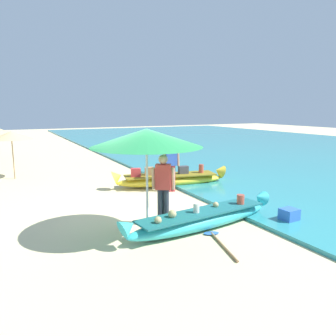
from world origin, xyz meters
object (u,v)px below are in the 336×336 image
object	(u,v)px
person_vendor_hatted	(171,161)
person_tourist_customer	(163,186)
boat_yellow_midground	(170,179)
paddle	(218,241)
cooler_box	(289,216)
patio_umbrella_large	(147,138)
boat_cyan_foreground	(203,219)

from	to	relation	value
person_vendor_hatted	person_tourist_customer	size ratio (longest dim) A/B	1.04
boat_yellow_midground	paddle	size ratio (longest dim) A/B	2.79
person_tourist_customer	cooler_box	size ratio (longest dim) A/B	4.28
patio_umbrella_large	cooler_box	distance (m)	4.02
boat_cyan_foreground	person_tourist_customer	xyz separation A→B (m)	(-0.71, 0.67, 0.73)
paddle	boat_cyan_foreground	bearing A→B (deg)	80.20
boat_cyan_foreground	person_tourist_customer	bearing A→B (deg)	136.81
person_vendor_hatted	boat_yellow_midground	bearing A→B (deg)	65.56
boat_cyan_foreground	person_vendor_hatted	size ratio (longest dim) A/B	2.41
boat_yellow_midground	paddle	xyz separation A→B (m)	(-1.43, -4.98, -0.23)
person_tourist_customer	paddle	distance (m)	1.86
patio_umbrella_large	cooler_box	bearing A→B (deg)	-15.26
patio_umbrella_large	person_vendor_hatted	bearing A→B (deg)	54.63
paddle	boat_yellow_midground	bearing A→B (deg)	73.99
paddle	person_tourist_customer	bearing A→B (deg)	110.88
patio_umbrella_large	cooler_box	xyz separation A→B (m)	(3.38, -0.92, -1.98)
cooler_box	patio_umbrella_large	bearing A→B (deg)	161.06
person_vendor_hatted	person_tourist_customer	world-z (taller)	person_vendor_hatted
person_tourist_customer	patio_umbrella_large	world-z (taller)	patio_umbrella_large
cooler_box	paddle	distance (m)	2.22
boat_yellow_midground	cooler_box	distance (m)	4.90
patio_umbrella_large	paddle	bearing A→B (deg)	-42.42
boat_cyan_foreground	patio_umbrella_large	xyz separation A→B (m)	(-1.31, 0.25, 1.93)
person_vendor_hatted	patio_umbrella_large	world-z (taller)	patio_umbrella_large
person_tourist_customer	cooler_box	xyz separation A→B (m)	(2.78, -1.34, -0.79)
boat_cyan_foreground	patio_umbrella_large	bearing A→B (deg)	169.41
person_vendor_hatted	cooler_box	bearing A→B (deg)	-75.04
boat_yellow_midground	person_vendor_hatted	xyz separation A→B (m)	(-0.32, -0.71, 0.79)
paddle	patio_umbrella_large	bearing A→B (deg)	137.58
boat_cyan_foreground	boat_yellow_midground	distance (m)	4.36
person_tourist_customer	cooler_box	world-z (taller)	person_tourist_customer
boat_cyan_foreground	person_tourist_customer	distance (m)	1.22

